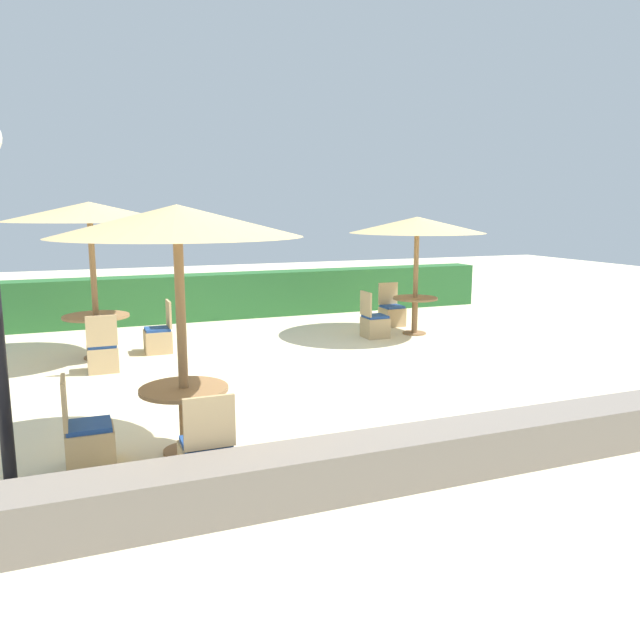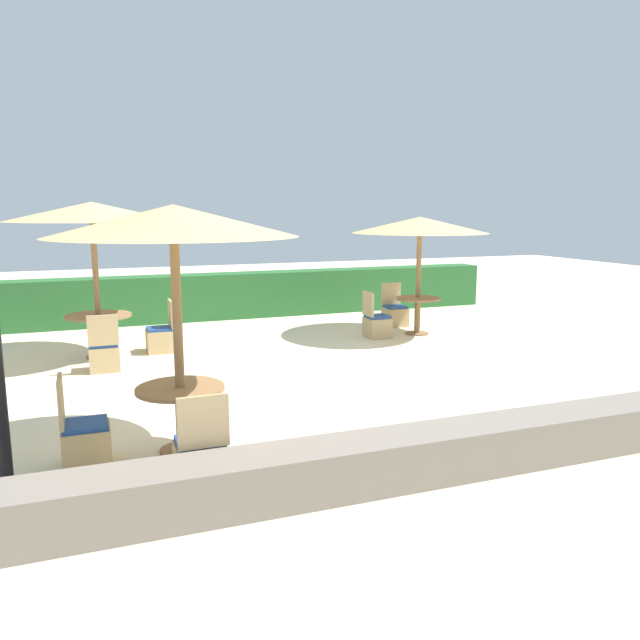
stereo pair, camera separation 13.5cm
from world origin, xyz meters
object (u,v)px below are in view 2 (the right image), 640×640
Objects in this scene: patio_chair_back_right_west at (377,325)px; patio_chair_back_right_north at (395,314)px; parasol_front_left at (173,222)px; patio_chair_back_left_east at (161,338)px; parasol_back_left at (92,212)px; parasol_back_right at (420,225)px; patio_chair_front_left_south at (201,460)px; patio_chair_back_left_south at (104,355)px; round_table_back_left at (99,323)px; round_table_front_left at (181,403)px; round_table_back_right at (418,307)px; patio_chair_front_left_west at (85,440)px.

patio_chair_back_right_west and patio_chair_back_right_north have the same top height.
parasol_front_left is 2.78× the size of patio_chair_back_left_east.
parasol_back_left reaches higher than patio_chair_back_right_west.
patio_chair_back_right_north is (-0.01, 0.98, -1.95)m from parasol_back_right.
patio_chair_front_left_south is 6.17m from parasol_back_left.
patio_chair_front_left_south and patio_chair_back_left_south have the same top height.
patio_chair_front_left_south is 5.77m from round_table_back_left.
parasol_front_left is 8.11m from patio_chair_back_right_north.
round_table_front_left is 0.99× the size of patio_chair_back_right_north.
round_table_front_left is 5.23m from parasol_back_left.
parasol_back_left is at bearing 178.56° from round_table_back_right.
parasol_back_left reaches higher than round_table_front_left.
parasol_front_left is 2.80× the size of round_table_front_left.
patio_chair_front_left_south is 1.00× the size of patio_chair_back_right_west.
patio_chair_front_left_south is 0.84× the size of round_table_back_left.
parasol_back_right is 2.93× the size of patio_chair_back_left_south.
patio_chair_front_left_west and patio_chair_back_left_east have the same top height.
patio_chair_back_left_south and patio_chair_back_left_east have the same top height.
patio_chair_back_left_east is at bearing 45.98° from patio_chair_back_left_south.
parasol_front_left is 7.16m from parasol_back_right.
patio_chair_back_right_north is at bearing 90.40° from parasol_back_right.
patio_chair_front_left_west is at bearing 138.33° from patio_chair_front_left_south.
patio_chair_front_left_west is at bearing 41.39° from patio_chair_back_right_north.
patio_chair_back_left_east is (-5.11, 0.21, -1.95)m from parasol_back_right.
patio_chair_back_right_west is 5.66m from parasol_back_left.
patio_chair_front_left_west is 3.85m from patio_chair_back_left_south.
patio_chair_back_left_south reaches higher than round_table_front_left.
round_table_back_left is at bearing 178.56° from round_table_back_right.
round_table_back_right is at bearing -1.44° from parasol_back_left.
parasol_back_right is 2.47× the size of round_table_back_left.
patio_chair_front_left_south and patio_chair_back_left_east have the same top height.
round_table_back_left is (-0.69, 4.80, 0.07)m from round_table_front_left.
patio_chair_front_left_south is at bearing -134.18° from round_table_back_right.
patio_chair_front_left_south is at bearing 48.33° from patio_chair_front_left_west.
round_table_back_left is (0.27, 4.82, 0.34)m from patio_chair_front_left_west.
parasol_back_left is at bearing 98.22° from round_table_front_left.
round_table_back_left is (-6.14, 0.15, -1.61)m from parasol_back_right.
parasol_back_right reaches higher than patio_chair_back_left_east.
patio_chair_back_left_south is at bearing -172.31° from parasol_back_right.
parasol_back_right is at bearing 45.82° from patio_chair_front_left_south.
patio_chair_back_left_south is at bearing -172.31° from round_table_back_right.
patio_chair_front_left_west is 1.00× the size of patio_chair_back_left_east.
parasol_back_right reaches higher than patio_chair_back_left_south.
patio_chair_back_left_east is at bearing 85.99° from round_table_front_left.
parasol_back_left is at bearing 97.32° from patio_chair_front_left_south.
patio_chair_front_left_west and patio_chair_back_left_south have the same top height.
parasol_back_right is (5.45, 4.64, 1.68)m from round_table_front_left.
parasol_back_right is at bearing 40.45° from parasol_front_left.
patio_chair_front_left_south is 4.79m from patio_chair_back_left_south.
patio_chair_back_left_east is (1.30, 4.87, 0.00)m from patio_chair_front_left_west.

